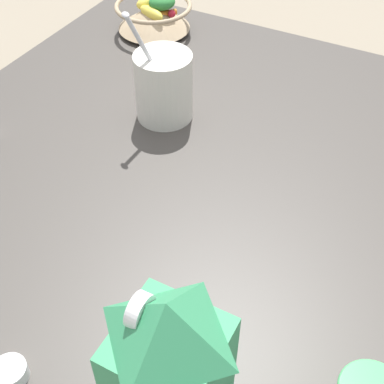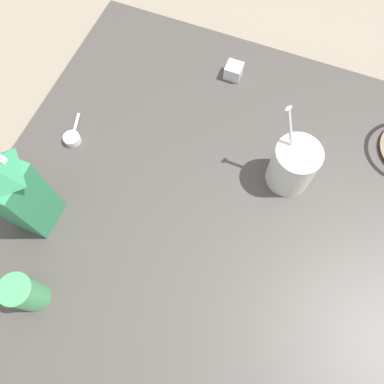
% 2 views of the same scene
% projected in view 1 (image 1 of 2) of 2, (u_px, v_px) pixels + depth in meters
% --- Properties ---
extents(ground_plane, '(6.00, 6.00, 0.00)m').
position_uv_depth(ground_plane, '(208.00, 198.00, 0.93)').
color(ground_plane, gray).
extents(countertop, '(1.12, 1.12, 0.04)m').
position_uv_depth(countertop, '(208.00, 191.00, 0.92)').
color(countertop, '#47423D').
rests_on(countertop, ground_plane).
extents(fruit_bowl, '(0.18, 0.18, 0.09)m').
position_uv_depth(fruit_bowl, '(154.00, 14.00, 1.26)').
color(fruit_bowl, tan).
rests_on(fruit_bowl, countertop).
extents(yogurt_tub, '(0.12, 0.11, 0.23)m').
position_uv_depth(yogurt_tub, '(164.00, 83.00, 0.99)').
color(yogurt_tub, silver).
rests_on(yogurt_tub, countertop).
extents(measuring_scoop, '(0.05, 0.10, 0.02)m').
position_uv_depth(measuring_scoop, '(7.00, 372.00, 0.65)').
color(measuring_scoop, white).
rests_on(measuring_scoop, countertop).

